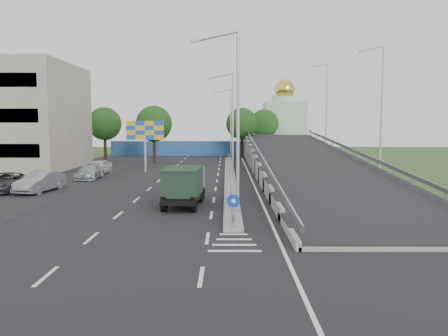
{
  "coord_description": "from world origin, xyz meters",
  "views": [
    {
      "loc": [
        -0.34,
        -18.39,
        5.22
      ],
      "look_at": [
        -0.5,
        11.19,
        2.2
      ],
      "focal_mm": 35.0,
      "sensor_mm": 36.0,
      "label": 1
    }
  ],
  "objects_px": {
    "parked_car_d": "(90,172)",
    "parked_car_e": "(99,167)",
    "lamp_post_far": "(229,119)",
    "lamp_post_mid": "(231,118)",
    "billboard": "(145,133)",
    "parked_car_c": "(5,182)",
    "church": "(284,123)",
    "dump_truck": "(185,184)",
    "lamp_post_near": "(235,113)",
    "parked_car_b": "(40,182)",
    "sign_bollard": "(233,211)"
  },
  "relations": [
    {
      "from": "church",
      "to": "parked_car_c",
      "type": "bearing_deg",
      "value": -121.04
    },
    {
      "from": "lamp_post_far",
      "to": "church",
      "type": "xyz_separation_m",
      "value": [
        9.89,
        14.0,
        -0.5
      ]
    },
    {
      "from": "church",
      "to": "billboard",
      "type": "bearing_deg",
      "value": -120.7
    },
    {
      "from": "parked_car_e",
      "to": "parked_car_b",
      "type": "bearing_deg",
      "value": -92.29
    },
    {
      "from": "dump_truck",
      "to": "parked_car_b",
      "type": "bearing_deg",
      "value": 159.18
    },
    {
      "from": "sign_bollard",
      "to": "lamp_post_mid",
      "type": "relative_size",
      "value": 0.17
    },
    {
      "from": "church",
      "to": "billboard",
      "type": "relative_size",
      "value": 2.51
    },
    {
      "from": "parked_car_c",
      "to": "sign_bollard",
      "type": "bearing_deg",
      "value": -39.31
    },
    {
      "from": "parked_car_e",
      "to": "lamp_post_near",
      "type": "bearing_deg",
      "value": -53.25
    },
    {
      "from": "parked_car_c",
      "to": "parked_car_e",
      "type": "height_order",
      "value": "parked_car_e"
    },
    {
      "from": "dump_truck",
      "to": "parked_car_c",
      "type": "relative_size",
      "value": 1.1
    },
    {
      "from": "sign_bollard",
      "to": "parked_car_b",
      "type": "xyz_separation_m",
      "value": [
        -14.57,
        12.34,
        -0.24
      ]
    },
    {
      "from": "parked_car_b",
      "to": "lamp_post_near",
      "type": "bearing_deg",
      "value": -20.79
    },
    {
      "from": "parked_car_d",
      "to": "dump_truck",
      "type": "bearing_deg",
      "value": -53.36
    },
    {
      "from": "parked_car_e",
      "to": "lamp_post_mid",
      "type": "bearing_deg",
      "value": 1.69
    },
    {
      "from": "sign_bollard",
      "to": "parked_car_d",
      "type": "height_order",
      "value": "sign_bollard"
    },
    {
      "from": "lamp_post_mid",
      "to": "billboard",
      "type": "xyz_separation_m",
      "value": [
        -9.11,
        2.0,
        -1.62
      ]
    },
    {
      "from": "dump_truck",
      "to": "parked_car_c",
      "type": "xyz_separation_m",
      "value": [
        -14.3,
        5.37,
        -0.65
      ]
    },
    {
      "from": "lamp_post_mid",
      "to": "parked_car_e",
      "type": "relative_size",
      "value": 2.28
    },
    {
      "from": "parked_car_b",
      "to": "church",
      "type": "bearing_deg",
      "value": 70.94
    },
    {
      "from": "sign_bollard",
      "to": "church",
      "type": "bearing_deg",
      "value": 80.19
    },
    {
      "from": "lamp_post_mid",
      "to": "parked_car_c",
      "type": "relative_size",
      "value": 1.93
    },
    {
      "from": "dump_truck",
      "to": "parked_car_e",
      "type": "height_order",
      "value": "dump_truck"
    },
    {
      "from": "dump_truck",
      "to": "billboard",
      "type": "bearing_deg",
      "value": 111.4
    },
    {
      "from": "lamp_post_near",
      "to": "parked_car_b",
      "type": "relative_size",
      "value": 2.1
    },
    {
      "from": "dump_truck",
      "to": "church",
      "type": "bearing_deg",
      "value": 79.32
    },
    {
      "from": "lamp_post_near",
      "to": "lamp_post_mid",
      "type": "xyz_separation_m",
      "value": [
        0.0,
        20.0,
        0.0
      ]
    },
    {
      "from": "lamp_post_near",
      "to": "church",
      "type": "height_order",
      "value": "church"
    },
    {
      "from": "dump_truck",
      "to": "parked_car_c",
      "type": "height_order",
      "value": "dump_truck"
    },
    {
      "from": "parked_car_c",
      "to": "billboard",
      "type": "bearing_deg",
      "value": 54.53
    },
    {
      "from": "dump_truck",
      "to": "parked_car_d",
      "type": "bearing_deg",
      "value": 131.69
    },
    {
      "from": "lamp_post_near",
      "to": "parked_car_e",
      "type": "distance_m",
      "value": 24.95
    },
    {
      "from": "billboard",
      "to": "parked_car_e",
      "type": "relative_size",
      "value": 1.25
    },
    {
      "from": "lamp_post_far",
      "to": "parked_car_e",
      "type": "distance_m",
      "value": 24.49
    },
    {
      "from": "lamp_post_near",
      "to": "billboard",
      "type": "bearing_deg",
      "value": 112.49
    },
    {
      "from": "parked_car_b",
      "to": "sign_bollard",
      "type": "bearing_deg",
      "value": -30.94
    },
    {
      "from": "parked_car_d",
      "to": "parked_car_e",
      "type": "bearing_deg",
      "value": 93.02
    },
    {
      "from": "lamp_post_far",
      "to": "billboard",
      "type": "distance_m",
      "value": 20.24
    },
    {
      "from": "lamp_post_near",
      "to": "parked_car_c",
      "type": "bearing_deg",
      "value": 153.71
    },
    {
      "from": "lamp_post_far",
      "to": "dump_truck",
      "type": "xyz_separation_m",
      "value": [
        -3.12,
        -36.76,
        -4.43
      ]
    },
    {
      "from": "lamp_post_far",
      "to": "parked_car_e",
      "type": "xyz_separation_m",
      "value": [
        -13.62,
        -19.72,
        -5.06
      ]
    },
    {
      "from": "lamp_post_mid",
      "to": "parked_car_e",
      "type": "bearing_deg",
      "value": 178.81
    },
    {
      "from": "billboard",
      "to": "parked_car_e",
      "type": "bearing_deg",
      "value": -159.15
    },
    {
      "from": "church",
      "to": "parked_car_e",
      "type": "xyz_separation_m",
      "value": [
        -23.51,
        -33.72,
        -4.56
      ]
    },
    {
      "from": "lamp_post_mid",
      "to": "parked_car_d",
      "type": "height_order",
      "value": "lamp_post_mid"
    },
    {
      "from": "church",
      "to": "dump_truck",
      "type": "xyz_separation_m",
      "value": [
        -13.01,
        -50.76,
        -3.93
      ]
    },
    {
      "from": "lamp_post_mid",
      "to": "dump_truck",
      "type": "bearing_deg",
      "value": -100.56
    },
    {
      "from": "lamp_post_far",
      "to": "billboard",
      "type": "height_order",
      "value": "lamp_post_far"
    },
    {
      "from": "lamp_post_mid",
      "to": "lamp_post_far",
      "type": "xyz_separation_m",
      "value": [
        0.0,
        20.0,
        0.0
      ]
    },
    {
      "from": "parked_car_d",
      "to": "parked_car_e",
      "type": "relative_size",
      "value": 1.05
    }
  ]
}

